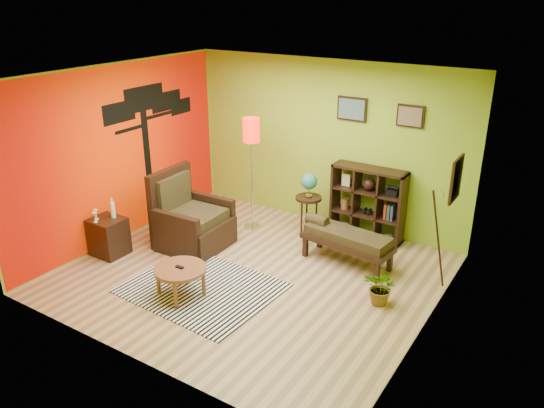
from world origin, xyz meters
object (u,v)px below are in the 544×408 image
Objects in this scene: side_cabinet at (109,236)px; bench at (345,238)px; globe_table at (309,188)px; cube_shelf at (368,203)px; potted_plant at (381,291)px; armchair at (190,223)px; floor_lamp at (251,140)px; coffee_table at (180,272)px.

bench is (3.18, 1.69, 0.11)m from side_cabinet.
cube_shelf is (0.89, 0.38, -0.20)m from globe_table.
side_cabinet is 0.63× the size of bench.
bench is 1.20m from potted_plant.
armchair reaches higher than bench.
floor_lamp reaches higher than potted_plant.
armchair is at bearing 179.85° from potted_plant.
floor_lamp is 4.00× the size of potted_plant.
potted_plant is (2.76, -1.07, -1.36)m from floor_lamp.
cube_shelf is 2.05m from potted_plant.
bench is (1.87, -0.30, -1.14)m from floor_lamp.
potted_plant is (2.33, 1.24, -0.18)m from coffee_table.
bench is (0.96, -0.61, -0.40)m from globe_table.
bench reaches higher than potted_plant.
potted_plant is (3.22, -0.01, -0.18)m from armchair.
floor_lamp is at bearing 170.85° from bench.
floor_lamp is (1.31, 1.99, 1.25)m from side_cabinet.
side_cabinet is 0.47× the size of floor_lamp.
side_cabinet is at bearing -134.00° from globe_table.
coffee_table is at bearing -151.87° from potted_plant.
side_cabinet is 4.17m from potted_plant.
potted_plant is at bearing 28.13° from coffee_table.
globe_table is (2.22, 2.30, 0.51)m from side_cabinet.
bench is at bearing -9.15° from floor_lamp.
armchair reaches higher than coffee_table.
armchair reaches higher than globe_table.
globe_table is at bearing 45.00° from armchair.
cube_shelf is 2.52× the size of potted_plant.
cube_shelf reaches higher than bench.
bench is (1.43, 2.01, 0.04)m from coffee_table.
cube_shelf is at bearing 23.20° from globe_table.
potted_plant is at bearing -61.58° from cube_shelf.
side_cabinet is at bearing -152.03° from bench.
coffee_table is at bearing -54.33° from armchair.
floor_lamp is (-0.43, 2.32, 1.18)m from coffee_table.
armchair is 0.85× the size of bench.
potted_plant is at bearing -40.89° from bench.
floor_lamp is 1.33× the size of bench.
coffee_table is 0.57× the size of cube_shelf.
cube_shelf reaches higher than side_cabinet.
armchair is at bearing -142.22° from cube_shelf.
floor_lamp is at bearing 56.58° from side_cabinet.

